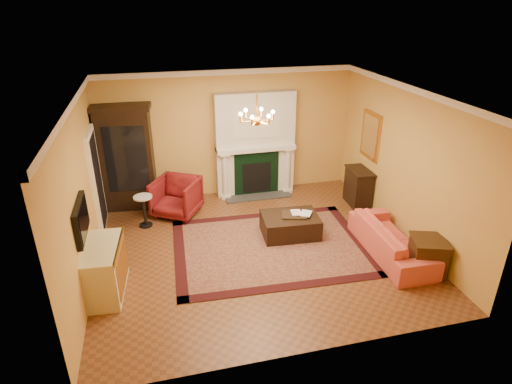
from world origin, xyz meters
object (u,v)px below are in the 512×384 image
object	(u,v)px
wingback_armchair	(176,195)
end_table	(427,257)
china_cabinet	(127,160)
leather_ottoman	(290,225)
commode	(104,269)
console_table	(358,188)
pedestal_table	(144,209)
coral_sofa	(392,235)

from	to	relation	value
wingback_armchair	end_table	size ratio (longest dim) A/B	1.47
china_cabinet	end_table	world-z (taller)	china_cabinet
leather_ottoman	commode	bearing A→B (deg)	-159.56
console_table	leather_ottoman	size ratio (longest dim) A/B	0.73
pedestal_table	end_table	world-z (taller)	pedestal_table
coral_sofa	console_table	bearing A→B (deg)	-7.92
china_cabinet	leather_ottoman	bearing A→B (deg)	-28.06
china_cabinet	commode	distance (m)	3.26
wingback_armchair	leather_ottoman	world-z (taller)	wingback_armchair
coral_sofa	wingback_armchair	bearing A→B (deg)	57.10
pedestal_table	commode	distance (m)	2.22
coral_sofa	console_table	xyz separation A→B (m)	(0.35, 2.13, 0.00)
wingback_armchair	pedestal_table	distance (m)	0.80
commode	end_table	xyz separation A→B (m)	(5.45, -0.79, -0.12)
end_table	console_table	world-z (taller)	console_table
coral_sofa	leather_ottoman	distance (m)	2.00
wingback_armchair	pedestal_table	world-z (taller)	wingback_armchair
coral_sofa	end_table	world-z (taller)	coral_sofa
end_table	leather_ottoman	world-z (taller)	end_table
pedestal_table	console_table	distance (m)	4.86
wingback_armchair	commode	size ratio (longest dim) A/B	0.80
china_cabinet	end_table	xyz separation A→B (m)	(5.08, -3.96, -0.82)
wingback_armchair	console_table	size ratio (longest dim) A/B	1.13
coral_sofa	end_table	bearing A→B (deg)	-155.56
wingback_armchair	end_table	world-z (taller)	wingback_armchair
end_table	wingback_armchair	bearing A→B (deg)	141.18
console_table	leather_ottoman	xyz separation A→B (m)	(-1.99, -1.00, -0.19)
pedestal_table	china_cabinet	bearing A→B (deg)	104.97
pedestal_table	coral_sofa	world-z (taller)	coral_sofa
commode	console_table	size ratio (longest dim) A/B	1.41
end_table	leather_ottoman	size ratio (longest dim) A/B	0.57
wingback_armchair	china_cabinet	bearing A→B (deg)	176.61
china_cabinet	pedestal_table	distance (m)	1.30
wingback_armchair	coral_sofa	world-z (taller)	wingback_armchair
pedestal_table	leather_ottoman	world-z (taller)	pedestal_table
console_table	leather_ottoman	world-z (taller)	console_table
end_table	commode	bearing A→B (deg)	171.72
china_cabinet	pedestal_table	size ratio (longest dim) A/B	3.27
wingback_armchair	commode	distance (m)	2.85
console_table	coral_sofa	bearing A→B (deg)	-95.74
china_cabinet	end_table	distance (m)	6.49
pedestal_table	coral_sofa	xyz separation A→B (m)	(4.51, -2.23, 0.01)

